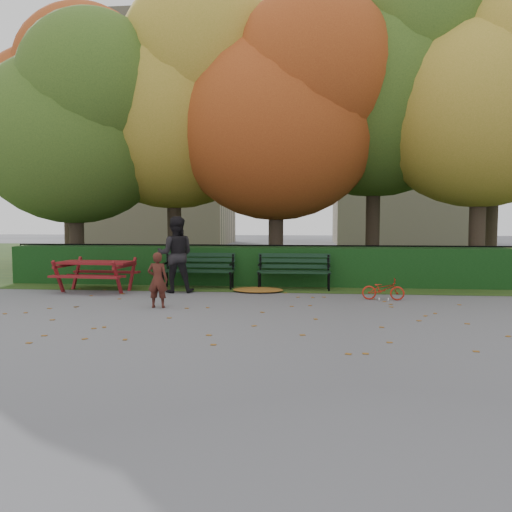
# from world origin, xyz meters

# --- Properties ---
(ground) EXTENTS (90.00, 90.00, 0.00)m
(ground) POSITION_xyz_m (0.00, 0.00, 0.00)
(ground) COLOR slate
(ground) RESTS_ON ground
(grass_strip) EXTENTS (90.00, 90.00, 0.00)m
(grass_strip) POSITION_xyz_m (0.00, 14.00, 0.01)
(grass_strip) COLOR #203917
(grass_strip) RESTS_ON ground
(building_left) EXTENTS (10.00, 7.00, 15.00)m
(building_left) POSITION_xyz_m (-9.00, 26.00, 7.50)
(building_left) COLOR tan
(building_left) RESTS_ON ground
(building_right) EXTENTS (9.00, 6.00, 12.00)m
(building_right) POSITION_xyz_m (8.00, 28.00, 6.00)
(building_right) COLOR tan
(building_right) RESTS_ON ground
(hedge) EXTENTS (13.00, 0.90, 1.00)m
(hedge) POSITION_xyz_m (0.00, 4.50, 0.50)
(hedge) COLOR black
(hedge) RESTS_ON ground
(iron_fence) EXTENTS (14.00, 0.04, 1.02)m
(iron_fence) POSITION_xyz_m (0.00, 5.30, 0.54)
(iron_fence) COLOR black
(iron_fence) RESTS_ON ground
(tree_a) EXTENTS (5.88, 5.60, 7.48)m
(tree_a) POSITION_xyz_m (-5.19, 5.58, 4.52)
(tree_a) COLOR #32241C
(tree_a) RESTS_ON ground
(tree_b) EXTENTS (6.72, 6.40, 8.79)m
(tree_b) POSITION_xyz_m (-2.44, 6.75, 5.40)
(tree_b) COLOR #32241C
(tree_b) RESTS_ON ground
(tree_c) EXTENTS (6.30, 6.00, 8.00)m
(tree_c) POSITION_xyz_m (0.83, 5.96, 4.82)
(tree_c) COLOR #32241C
(tree_c) RESTS_ON ground
(tree_d) EXTENTS (7.14, 6.80, 9.58)m
(tree_d) POSITION_xyz_m (3.88, 7.23, 5.98)
(tree_d) COLOR #32241C
(tree_d) RESTS_ON ground
(tree_e) EXTENTS (6.09, 5.80, 8.16)m
(tree_e) POSITION_xyz_m (6.52, 5.77, 5.08)
(tree_e) COLOR #32241C
(tree_e) RESTS_ON ground
(tree_f) EXTENTS (6.93, 6.60, 9.19)m
(tree_f) POSITION_xyz_m (-7.13, 9.24, 5.69)
(tree_f) COLOR #32241C
(tree_f) RESTS_ON ground
(tree_g) EXTENTS (6.30, 6.00, 8.55)m
(tree_g) POSITION_xyz_m (8.33, 9.76, 5.37)
(tree_g) COLOR #32241C
(tree_g) RESTS_ON ground
(bench_left) EXTENTS (1.80, 0.57, 0.88)m
(bench_left) POSITION_xyz_m (-1.30, 3.70, 0.52)
(bench_left) COLOR black
(bench_left) RESTS_ON ground
(bench_right) EXTENTS (1.80, 0.57, 0.88)m
(bench_right) POSITION_xyz_m (1.10, 3.70, 0.52)
(bench_right) COLOR black
(bench_right) RESTS_ON ground
(picnic_table) EXTENTS (1.78, 1.47, 0.83)m
(picnic_table) POSITION_xyz_m (-3.63, 2.86, 0.57)
(picnic_table) COLOR maroon
(picnic_table) RESTS_ON ground
(leaf_pile) EXTENTS (1.33, 1.02, 0.08)m
(leaf_pile) POSITION_xyz_m (0.25, 3.20, 0.04)
(leaf_pile) COLOR brown
(leaf_pile) RESTS_ON ground
(leaf_scatter) EXTENTS (9.00, 5.70, 0.01)m
(leaf_scatter) POSITION_xyz_m (0.00, 0.30, 0.01)
(leaf_scatter) COLOR brown
(leaf_scatter) RESTS_ON ground
(child) EXTENTS (0.41, 0.27, 1.10)m
(child) POSITION_xyz_m (-1.50, 0.83, 0.55)
(child) COLOR #461D16
(child) RESTS_ON ground
(adult) EXTENTS (0.97, 0.81, 1.80)m
(adult) POSITION_xyz_m (-1.68, 2.90, 0.90)
(adult) COLOR black
(adult) RESTS_ON ground
(bicycle) EXTENTS (0.91, 0.38, 0.47)m
(bicycle) POSITION_xyz_m (3.05, 2.22, 0.23)
(bicycle) COLOR #B71D10
(bicycle) RESTS_ON ground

